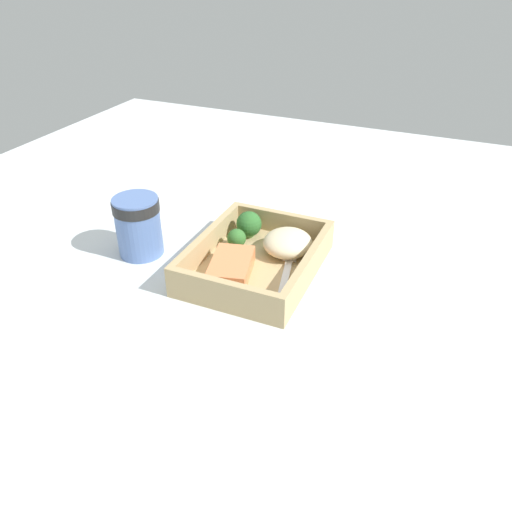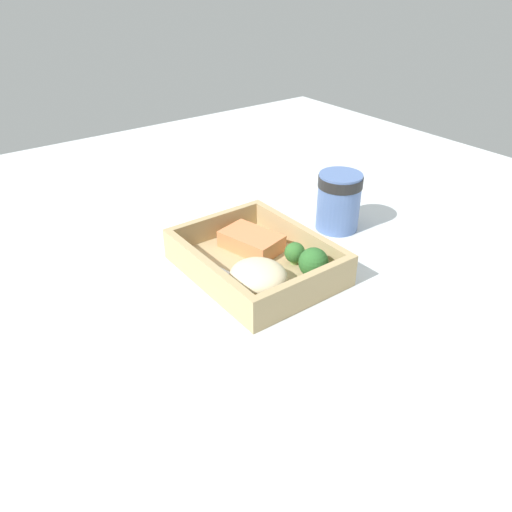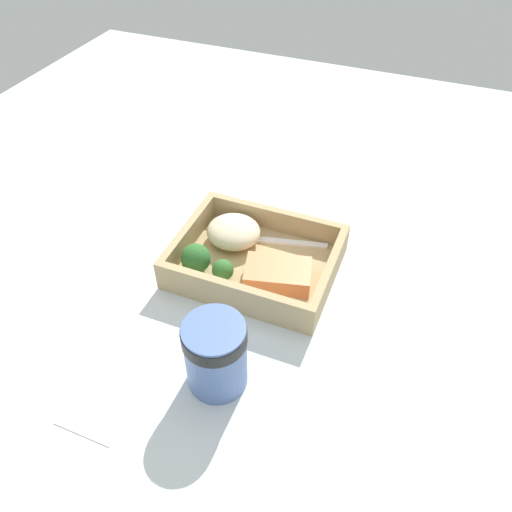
# 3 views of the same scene
# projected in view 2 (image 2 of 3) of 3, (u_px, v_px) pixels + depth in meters

# --- Properties ---
(ground_plane) EXTENTS (1.60, 1.60, 0.02)m
(ground_plane) POSITION_uv_depth(u_px,v_px,m) (256.00, 276.00, 0.78)
(ground_plane) COLOR silver
(takeout_tray) EXTENTS (0.24, 0.19, 0.01)m
(takeout_tray) POSITION_uv_depth(u_px,v_px,m) (256.00, 268.00, 0.77)
(takeout_tray) COLOR tan
(takeout_tray) RESTS_ON ground_plane
(tray_rim) EXTENTS (0.24, 0.19, 0.04)m
(tray_rim) POSITION_uv_depth(u_px,v_px,m) (256.00, 253.00, 0.76)
(tray_rim) COLOR tan
(tray_rim) RESTS_ON takeout_tray
(salmon_fillet) EXTENTS (0.11, 0.08, 0.03)m
(salmon_fillet) POSITION_uv_depth(u_px,v_px,m) (251.00, 241.00, 0.81)
(salmon_fillet) COLOR #E78350
(salmon_fillet) RESTS_ON takeout_tray
(mashed_potatoes) EXTENTS (0.09, 0.08, 0.04)m
(mashed_potatoes) POSITION_uv_depth(u_px,v_px,m) (258.00, 276.00, 0.71)
(mashed_potatoes) COLOR beige
(mashed_potatoes) RESTS_ON takeout_tray
(broccoli_floret_1) EXTENTS (0.04, 0.04, 0.05)m
(broccoli_floret_1) POSITION_uv_depth(u_px,v_px,m) (313.00, 263.00, 0.73)
(broccoli_floret_1) COLOR #77A05B
(broccoli_floret_1) RESTS_ON takeout_tray
(broccoli_floret_2) EXTENTS (0.03, 0.03, 0.04)m
(broccoli_floret_2) POSITION_uv_depth(u_px,v_px,m) (295.00, 253.00, 0.77)
(broccoli_floret_2) COLOR #7DA454
(broccoli_floret_2) RESTS_ON takeout_tray
(fork) EXTENTS (0.16, 0.05, 0.00)m
(fork) POSITION_uv_depth(u_px,v_px,m) (225.00, 273.00, 0.75)
(fork) COLOR white
(fork) RESTS_ON takeout_tray
(paper_cup) EXTENTS (0.08, 0.08, 0.10)m
(paper_cup) POSITION_uv_depth(u_px,v_px,m) (339.00, 199.00, 0.87)
(paper_cup) COLOR #5370AC
(paper_cup) RESTS_ON ground_plane
(receipt_slip) EXTENTS (0.08, 0.15, 0.00)m
(receipt_slip) POSITION_uv_depth(u_px,v_px,m) (406.00, 244.00, 0.85)
(receipt_slip) COLOR white
(receipt_slip) RESTS_ON ground_plane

